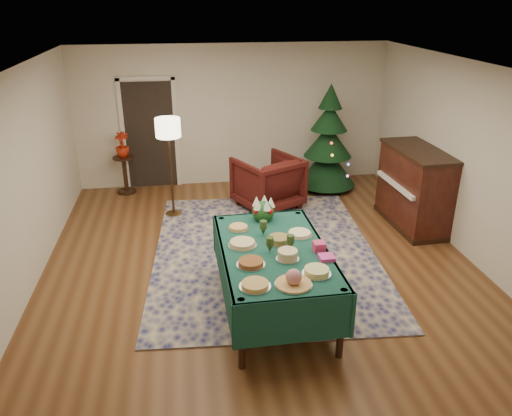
{
  "coord_description": "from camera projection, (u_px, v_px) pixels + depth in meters",
  "views": [
    {
      "loc": [
        -0.97,
        -6.04,
        3.53
      ],
      "look_at": [
        -0.12,
        -0.34,
        1.04
      ],
      "focal_mm": 35.0,
      "sensor_mm": 36.0,
      "label": 1
    }
  ],
  "objects": [
    {
      "name": "platter_2",
      "position": [
        317.0,
        271.0,
        5.21
      ],
      "size": [
        0.31,
        0.31,
        0.07
      ],
      "color": "silver",
      "rests_on": "buffet_table"
    },
    {
      "name": "doorway",
      "position": [
        150.0,
        132.0,
        9.52
      ],
      "size": [
        1.08,
        0.04,
        2.16
      ],
      "color": "black",
      "rests_on": "ground"
    },
    {
      "name": "platter_8",
      "position": [
        238.0,
        228.0,
        6.21
      ],
      "size": [
        0.27,
        0.27,
        0.05
      ],
      "color": "silver",
      "rests_on": "buffet_table"
    },
    {
      "name": "goblet_2",
      "position": [
        270.0,
        244.0,
        5.62
      ],
      "size": [
        0.09,
        0.09,
        0.19
      ],
      "color": "#2D471E",
      "rests_on": "buffet_table"
    },
    {
      "name": "armchair",
      "position": [
        268.0,
        180.0,
        8.78
      ],
      "size": [
        1.3,
        1.28,
        1.02
      ],
      "primitive_type": "imported",
      "rotation": [
        0.0,
        0.0,
        3.61
      ],
      "color": "#43110E",
      "rests_on": "ground"
    },
    {
      "name": "christmas_tree",
      "position": [
        328.0,
        143.0,
        9.48
      ],
      "size": [
        1.17,
        1.17,
        2.03
      ],
      "color": "black",
      "rests_on": "ground"
    },
    {
      "name": "platter_1",
      "position": [
        294.0,
        279.0,
        5.0
      ],
      "size": [
        0.38,
        0.38,
        0.18
      ],
      "color": "silver",
      "rests_on": "buffet_table"
    },
    {
      "name": "platter_4",
      "position": [
        288.0,
        255.0,
        5.49
      ],
      "size": [
        0.26,
        0.26,
        0.11
      ],
      "color": "silver",
      "rests_on": "buffet_table"
    },
    {
      "name": "room_shell",
      "position": [
        261.0,
        176.0,
        6.48
      ],
      "size": [
        7.0,
        7.0,
        7.0
      ],
      "color": "#593319",
      "rests_on": "ground"
    },
    {
      "name": "platter_7",
      "position": [
        300.0,
        234.0,
        6.05
      ],
      "size": [
        0.31,
        0.31,
        0.05
      ],
      "color": "silver",
      "rests_on": "buffet_table"
    },
    {
      "name": "buffet_table",
      "position": [
        274.0,
        261.0,
        5.8
      ],
      "size": [
        1.27,
        2.14,
        0.82
      ],
      "color": "black",
      "rests_on": "ground"
    },
    {
      "name": "platter_6",
      "position": [
        279.0,
        240.0,
        5.86
      ],
      "size": [
        0.29,
        0.29,
        0.08
      ],
      "color": "silver",
      "rests_on": "buffet_table"
    },
    {
      "name": "centerpiece",
      "position": [
        263.0,
        209.0,
        6.43
      ],
      "size": [
        0.3,
        0.3,
        0.34
      ],
      "color": "#1E4C1E",
      "rests_on": "buffet_table"
    },
    {
      "name": "floor_lamp",
      "position": [
        168.0,
        134.0,
        8.09
      ],
      "size": [
        0.41,
        0.41,
        1.69
      ],
      "color": "#A57F3F",
      "rests_on": "ground"
    },
    {
      "name": "rug",
      "position": [
        265.0,
        252.0,
        7.38
      ],
      "size": [
        3.48,
        4.41,
        0.02
      ],
      "primitive_type": "cube",
      "rotation": [
        0.0,
        0.0,
        -0.07
      ],
      "color": "navy",
      "rests_on": "ground"
    },
    {
      "name": "piano",
      "position": [
        414.0,
        189.0,
        8.04
      ],
      "size": [
        0.76,
        1.52,
        1.29
      ],
      "color": "black",
      "rests_on": "ground"
    },
    {
      "name": "potted_plant",
      "position": [
        123.0,
        150.0,
        9.3
      ],
      "size": [
        0.26,
        0.47,
        0.26
      ],
      "primitive_type": "imported",
      "color": "#A6220B",
      "rests_on": "side_table"
    },
    {
      "name": "platter_3",
      "position": [
        251.0,
        263.0,
        5.38
      ],
      "size": [
        0.32,
        0.32,
        0.06
      ],
      "color": "silver",
      "rests_on": "buffet_table"
    },
    {
      "name": "platter_0",
      "position": [
        255.0,
        285.0,
        4.98
      ],
      "size": [
        0.32,
        0.32,
        0.05
      ],
      "color": "silver",
      "rests_on": "buffet_table"
    },
    {
      "name": "gift_box",
      "position": [
        319.0,
        246.0,
        5.67
      ],
      "size": [
        0.13,
        0.13,
        0.11
      ],
      "primitive_type": "cube",
      "rotation": [
        0.0,
        0.0,
        0.01
      ],
      "color": "#D03969",
      "rests_on": "buffet_table"
    },
    {
      "name": "goblet_1",
      "position": [
        290.0,
        242.0,
        5.66
      ],
      "size": [
        0.09,
        0.09,
        0.19
      ],
      "color": "#2D471E",
      "rests_on": "buffet_table"
    },
    {
      "name": "goblet_0",
      "position": [
        263.0,
        228.0,
        6.02
      ],
      "size": [
        0.09,
        0.09,
        0.19
      ],
      "color": "#2D471E",
      "rests_on": "buffet_table"
    },
    {
      "name": "platter_5",
      "position": [
        242.0,
        244.0,
        5.8
      ],
      "size": [
        0.34,
        0.34,
        0.06
      ],
      "color": "silver",
      "rests_on": "buffet_table"
    },
    {
      "name": "side_table",
      "position": [
        125.0,
        175.0,
        9.49
      ],
      "size": [
        0.4,
        0.4,
        0.71
      ],
      "color": "black",
      "rests_on": "ground"
    },
    {
      "name": "napkin_stack",
      "position": [
        326.0,
        257.0,
        5.5
      ],
      "size": [
        0.17,
        0.17,
        0.04
      ],
      "primitive_type": "cube",
      "rotation": [
        0.0,
        0.0,
        0.01
      ],
      "color": "#DF3E9E",
      "rests_on": "buffet_table"
    }
  ]
}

